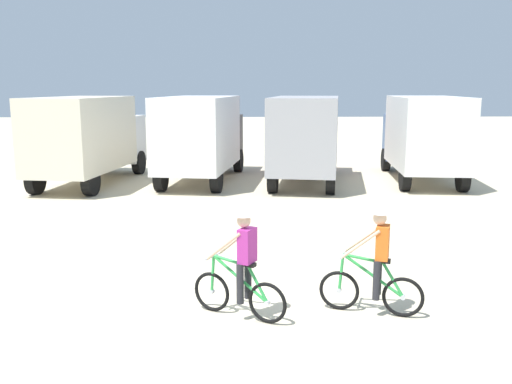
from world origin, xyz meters
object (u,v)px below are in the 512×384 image
box_truck_cream_rv (88,136)px  box_truck_avon_van (202,134)px  cyclist_cowboy_hat (375,265)px  cyclist_orange_shirt (242,268)px  box_truck_grey_hauler (306,135)px  box_truck_white_box (423,134)px

box_truck_cream_rv → box_truck_avon_van: same height
cyclist_cowboy_hat → cyclist_orange_shirt: bearing=-177.5°
box_truck_grey_hauler → box_truck_white_box: size_ratio=1.01×
box_truck_grey_hauler → box_truck_white_box: (4.68, 0.29, 0.00)m
cyclist_orange_shirt → cyclist_cowboy_hat: (2.20, 0.09, 0.00)m
box_truck_white_box → box_truck_cream_rv: bearing=-178.8°
cyclist_orange_shirt → cyclist_cowboy_hat: same height
box_truck_avon_van → cyclist_cowboy_hat: (3.68, -13.35, -1.03)m
box_truck_grey_hauler → cyclist_cowboy_hat: box_truck_grey_hauler is taller
box_truck_cream_rv → cyclist_orange_shirt: box_truck_cream_rv is taller
box_truck_avon_van → box_truck_grey_hauler: 4.09m
box_truck_avon_van → box_truck_white_box: same height
box_truck_grey_hauler → cyclist_cowboy_hat: bearing=-91.7°
box_truck_cream_rv → cyclist_cowboy_hat: 15.22m
box_truck_grey_hauler → cyclist_orange_shirt: size_ratio=3.87×
box_truck_avon_van → cyclist_orange_shirt: bearing=-83.7°
box_truck_cream_rv → cyclist_orange_shirt: size_ratio=3.86×
box_truck_grey_hauler → cyclist_orange_shirt: bearing=-101.2°
box_truck_grey_hauler → box_truck_cream_rv: bearing=179.9°
box_truck_grey_hauler → cyclist_orange_shirt: box_truck_grey_hauler is taller
box_truck_cream_rv → cyclist_cowboy_hat: (8.00, -12.91, -1.03)m
box_truck_cream_rv → box_truck_grey_hauler: size_ratio=1.00×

